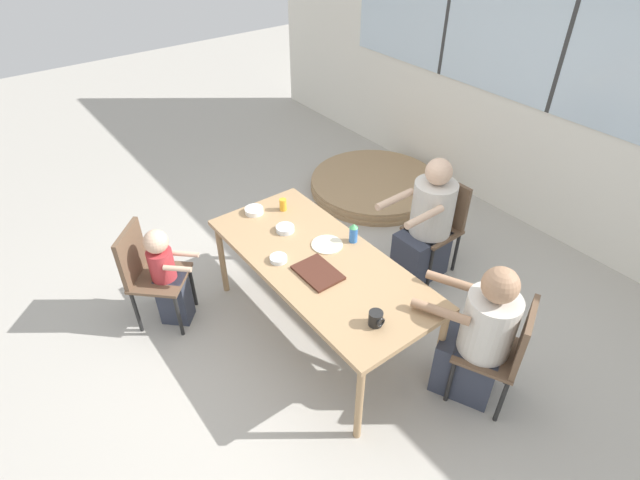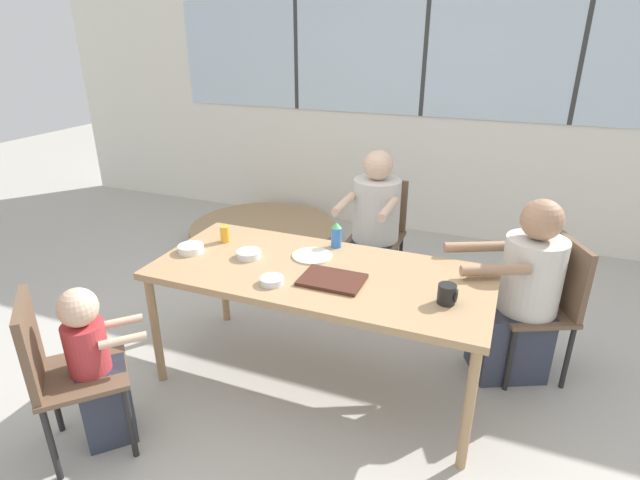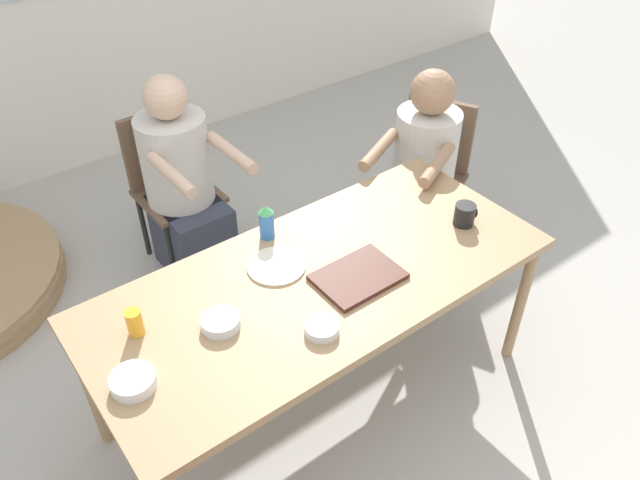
{
  "view_description": "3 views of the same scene",
  "coord_description": "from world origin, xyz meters",
  "px_view_note": "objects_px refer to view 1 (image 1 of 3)",
  "views": [
    {
      "loc": [
        2.19,
        -1.67,
        3.0
      ],
      "look_at": [
        0.0,
        0.0,
        0.91
      ],
      "focal_mm": 28.0,
      "sensor_mm": 36.0,
      "label": 1
    },
    {
      "loc": [
        0.92,
        -2.29,
        1.96
      ],
      "look_at": [
        0.0,
        0.0,
        0.91
      ],
      "focal_mm": 28.0,
      "sensor_mm": 36.0,
      "label": 2
    },
    {
      "loc": [
        -1.1,
        -1.45,
        2.36
      ],
      "look_at": [
        0.0,
        0.0,
        0.91
      ],
      "focal_mm": 35.0,
      "sensor_mm": 36.0,
      "label": 3
    }
  ],
  "objects_px": {
    "bowl_cereal": "(285,229)",
    "bowl_fruit": "(254,211)",
    "chair_for_woman_green_shirt": "(440,219)",
    "folded_table_stack": "(375,185)",
    "juice_glass": "(283,205)",
    "chair_for_toddler": "(146,269)",
    "person_toddler": "(168,279)",
    "person_woman_green_shirt": "(427,227)",
    "person_man_blue_shirt": "(478,340)",
    "sippy_cup": "(353,233)",
    "coffee_mug": "(376,319)",
    "bowl_white_shallow": "(278,259)",
    "chair_for_man_blue_shirt": "(505,347)"
  },
  "relations": [
    {
      "from": "person_woman_green_shirt",
      "to": "bowl_cereal",
      "type": "height_order",
      "value": "person_woman_green_shirt"
    },
    {
      "from": "juice_glass",
      "to": "bowl_white_shallow",
      "type": "distance_m",
      "value": 0.65
    },
    {
      "from": "sippy_cup",
      "to": "bowl_cereal",
      "type": "distance_m",
      "value": 0.54
    },
    {
      "from": "bowl_cereal",
      "to": "bowl_fruit",
      "type": "distance_m",
      "value": 0.36
    },
    {
      "from": "coffee_mug",
      "to": "bowl_cereal",
      "type": "xyz_separation_m",
      "value": [
        -1.15,
        0.1,
        -0.03
      ]
    },
    {
      "from": "person_woman_green_shirt",
      "to": "juice_glass",
      "type": "relative_size",
      "value": 11.19
    },
    {
      "from": "sippy_cup",
      "to": "folded_table_stack",
      "type": "bearing_deg",
      "value": 131.68
    },
    {
      "from": "sippy_cup",
      "to": "bowl_fruit",
      "type": "bearing_deg",
      "value": -153.07
    },
    {
      "from": "chair_for_toddler",
      "to": "bowl_cereal",
      "type": "bearing_deg",
      "value": 107.19
    },
    {
      "from": "chair_for_man_blue_shirt",
      "to": "bowl_white_shallow",
      "type": "xyz_separation_m",
      "value": [
        -1.39,
        -0.81,
        0.23
      ]
    },
    {
      "from": "chair_for_woman_green_shirt",
      "to": "person_toddler",
      "type": "relative_size",
      "value": 0.98
    },
    {
      "from": "person_woman_green_shirt",
      "to": "chair_for_man_blue_shirt",
      "type": "bearing_deg",
      "value": 153.1
    },
    {
      "from": "chair_for_toddler",
      "to": "sippy_cup",
      "type": "relative_size",
      "value": 5.46
    },
    {
      "from": "chair_for_woman_green_shirt",
      "to": "chair_for_toddler",
      "type": "height_order",
      "value": "same"
    },
    {
      "from": "person_woman_green_shirt",
      "to": "bowl_fruit",
      "type": "bearing_deg",
      "value": 56.6
    },
    {
      "from": "person_woman_green_shirt",
      "to": "coffee_mug",
      "type": "relative_size",
      "value": 11.64
    },
    {
      "from": "bowl_cereal",
      "to": "bowl_fruit",
      "type": "relative_size",
      "value": 0.95
    },
    {
      "from": "chair_for_woman_green_shirt",
      "to": "coffee_mug",
      "type": "bearing_deg",
      "value": 115.66
    },
    {
      "from": "juice_glass",
      "to": "bowl_cereal",
      "type": "height_order",
      "value": "juice_glass"
    },
    {
      "from": "chair_for_man_blue_shirt",
      "to": "bowl_cereal",
      "type": "relative_size",
      "value": 6.09
    },
    {
      "from": "coffee_mug",
      "to": "bowl_fruit",
      "type": "distance_m",
      "value": 1.51
    },
    {
      "from": "person_toddler",
      "to": "chair_for_man_blue_shirt",
      "type": "bearing_deg",
      "value": 78.91
    },
    {
      "from": "juice_glass",
      "to": "bowl_cereal",
      "type": "bearing_deg",
      "value": -31.07
    },
    {
      "from": "person_toddler",
      "to": "coffee_mug",
      "type": "relative_size",
      "value": 8.98
    },
    {
      "from": "person_toddler",
      "to": "sippy_cup",
      "type": "height_order",
      "value": "sippy_cup"
    },
    {
      "from": "coffee_mug",
      "to": "bowl_cereal",
      "type": "height_order",
      "value": "coffee_mug"
    },
    {
      "from": "chair_for_man_blue_shirt",
      "to": "coffee_mug",
      "type": "bearing_deg",
      "value": 117.63
    },
    {
      "from": "juice_glass",
      "to": "chair_for_toddler",
      "type": "bearing_deg",
      "value": -101.81
    },
    {
      "from": "chair_for_man_blue_shirt",
      "to": "bowl_fruit",
      "type": "xyz_separation_m",
      "value": [
        -2.02,
        -0.63,
        0.24
      ]
    },
    {
      "from": "person_man_blue_shirt",
      "to": "sippy_cup",
      "type": "height_order",
      "value": "person_man_blue_shirt"
    },
    {
      "from": "bowl_fruit",
      "to": "folded_table_stack",
      "type": "height_order",
      "value": "bowl_fruit"
    },
    {
      "from": "bowl_white_shallow",
      "to": "bowl_cereal",
      "type": "relative_size",
      "value": 0.88
    },
    {
      "from": "bowl_fruit",
      "to": "sippy_cup",
      "type": "bearing_deg",
      "value": 26.93
    },
    {
      "from": "chair_for_woman_green_shirt",
      "to": "person_toddler",
      "type": "bearing_deg",
      "value": 69.0
    },
    {
      "from": "chair_for_woman_green_shirt",
      "to": "juice_glass",
      "type": "height_order",
      "value": "chair_for_woman_green_shirt"
    },
    {
      "from": "juice_glass",
      "to": "folded_table_stack",
      "type": "xyz_separation_m",
      "value": [
        -0.63,
        1.64,
        -0.71
      ]
    },
    {
      "from": "chair_for_man_blue_shirt",
      "to": "person_man_blue_shirt",
      "type": "xyz_separation_m",
      "value": [
        -0.15,
        -0.07,
        -0.02
      ]
    },
    {
      "from": "coffee_mug",
      "to": "folded_table_stack",
      "type": "xyz_separation_m",
      "value": [
        -2.03,
        1.89,
        -0.7
      ]
    },
    {
      "from": "person_woman_green_shirt",
      "to": "bowl_cereal",
      "type": "relative_size",
      "value": 8.04
    },
    {
      "from": "chair_for_toddler",
      "to": "juice_glass",
      "type": "xyz_separation_m",
      "value": [
        0.23,
        1.12,
        0.27
      ]
    },
    {
      "from": "chair_for_toddler",
      "to": "person_toddler",
      "type": "height_order",
      "value": "person_toddler"
    },
    {
      "from": "chair_for_toddler",
      "to": "bowl_white_shallow",
      "type": "relative_size",
      "value": 6.95
    },
    {
      "from": "juice_glass",
      "to": "bowl_fruit",
      "type": "relative_size",
      "value": 0.68
    },
    {
      "from": "bowl_cereal",
      "to": "folded_table_stack",
      "type": "xyz_separation_m",
      "value": [
        -0.88,
        1.79,
        -0.68
      ]
    },
    {
      "from": "chair_for_toddler",
      "to": "chair_for_woman_green_shirt",
      "type": "bearing_deg",
      "value": 112.45
    },
    {
      "from": "sippy_cup",
      "to": "bowl_white_shallow",
      "type": "bearing_deg",
      "value": -104.32
    },
    {
      "from": "sippy_cup",
      "to": "chair_for_man_blue_shirt",
      "type": "bearing_deg",
      "value": 10.89
    },
    {
      "from": "person_toddler",
      "to": "bowl_fruit",
      "type": "relative_size",
      "value": 5.87
    },
    {
      "from": "person_man_blue_shirt",
      "to": "folded_table_stack",
      "type": "height_order",
      "value": "person_man_blue_shirt"
    },
    {
      "from": "chair_for_woman_green_shirt",
      "to": "folded_table_stack",
      "type": "height_order",
      "value": "chair_for_woman_green_shirt"
    }
  ]
}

